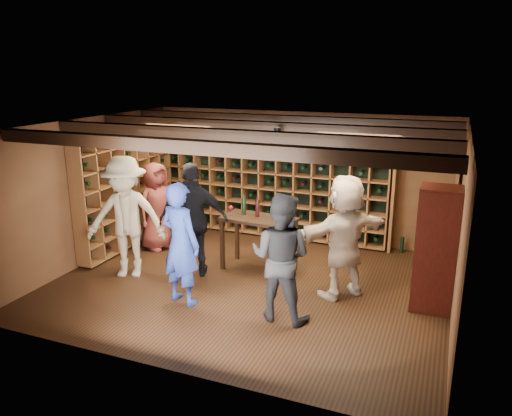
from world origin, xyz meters
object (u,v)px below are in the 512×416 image
at_px(guest_woman_black, 194,220).
at_px(guest_red_floral, 156,206).
at_px(display_cabinet, 435,252).
at_px(man_blue_shirt, 181,244).
at_px(man_grey_suit, 281,257).
at_px(guest_khaki, 126,217).
at_px(guest_beige, 344,237).
at_px(tasting_table, 259,224).

bearing_deg(guest_woman_black, guest_red_floral, -57.92).
height_order(display_cabinet, man_blue_shirt, man_blue_shirt).
bearing_deg(guest_woman_black, man_grey_suit, 130.67).
xyz_separation_m(man_grey_suit, guest_woman_black, (-1.78, 0.86, 0.06)).
bearing_deg(guest_khaki, man_blue_shirt, -41.90).
distance_m(display_cabinet, guest_red_floral, 4.97).
distance_m(display_cabinet, man_grey_suit, 2.17).
distance_m(display_cabinet, guest_beige, 1.27).
bearing_deg(man_blue_shirt, tasting_table, -97.29).
xyz_separation_m(man_blue_shirt, guest_red_floral, (-1.54, 1.78, -0.07)).
distance_m(guest_woman_black, guest_khaki, 1.09).
relative_size(guest_red_floral, guest_beige, 0.89).
relative_size(guest_khaki, guest_beige, 1.07).
bearing_deg(man_blue_shirt, guest_khaki, -8.27).
xyz_separation_m(man_blue_shirt, guest_woman_black, (-0.30, 0.93, 0.04)).
bearing_deg(man_grey_suit, guest_khaki, -6.47).
bearing_deg(man_blue_shirt, guest_red_floral, -35.14).
xyz_separation_m(man_grey_suit, tasting_table, (-0.89, 1.45, -0.07)).
bearing_deg(tasting_table, man_grey_suit, -53.22).
relative_size(man_blue_shirt, guest_woman_black, 0.96).
relative_size(man_blue_shirt, man_grey_suit, 1.02).
bearing_deg(tasting_table, guest_khaki, -147.10).
relative_size(man_grey_suit, tasting_table, 1.39).
bearing_deg(guest_red_floral, man_grey_suit, -103.19).
xyz_separation_m(guest_woman_black, guest_khaki, (-1.01, -0.40, 0.05)).
bearing_deg(man_grey_suit, guest_beige, -119.59).
bearing_deg(guest_red_floral, man_blue_shirt, -122.91).
bearing_deg(guest_red_floral, guest_khaki, -153.07).
distance_m(man_blue_shirt, tasting_table, 1.64).
xyz_separation_m(guest_red_floral, guest_beige, (3.66, -0.70, 0.10)).
bearing_deg(guest_beige, man_blue_shirt, -21.75).
height_order(display_cabinet, guest_woman_black, guest_woman_black).
height_order(man_blue_shirt, tasting_table, man_blue_shirt).
distance_m(display_cabinet, man_blue_shirt, 3.57).
xyz_separation_m(man_blue_shirt, guest_khaki, (-1.31, 0.53, 0.09)).
distance_m(man_blue_shirt, guest_beige, 2.38).
bearing_deg(man_grey_suit, tasting_table, -55.71).
relative_size(man_grey_suit, guest_khaki, 0.89).
height_order(man_grey_suit, guest_khaki, guest_khaki).
distance_m(guest_red_floral, guest_woman_black, 1.51).
xyz_separation_m(man_blue_shirt, man_grey_suit, (1.48, 0.08, -0.02)).
xyz_separation_m(man_grey_suit, guest_red_floral, (-3.03, 1.70, -0.05)).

